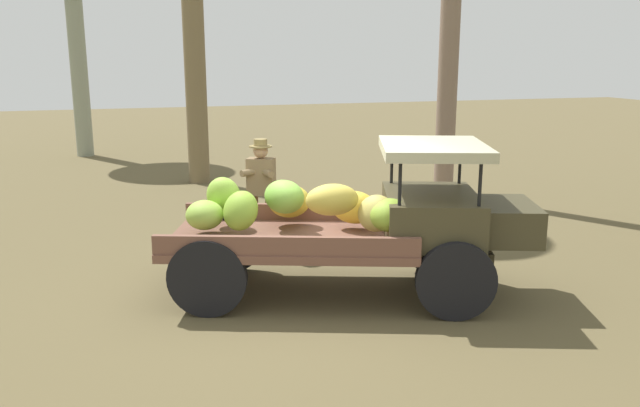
# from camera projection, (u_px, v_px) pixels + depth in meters

# --- Properties ---
(ground_plane) EXTENTS (60.00, 60.00, 0.00)m
(ground_plane) POSITION_uv_depth(u_px,v_px,m) (312.00, 297.00, 8.04)
(ground_plane) COLOR brown
(truck) EXTENTS (4.66, 2.90, 1.89)m
(truck) POSITION_uv_depth(u_px,v_px,m) (363.00, 222.00, 8.00)
(truck) COLOR #403A24
(truck) RESTS_ON ground
(farmer) EXTENTS (0.57, 0.54, 1.71)m
(farmer) POSITION_uv_depth(u_px,v_px,m) (261.00, 188.00, 9.75)
(farmer) COLOR #8A6646
(farmer) RESTS_ON ground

